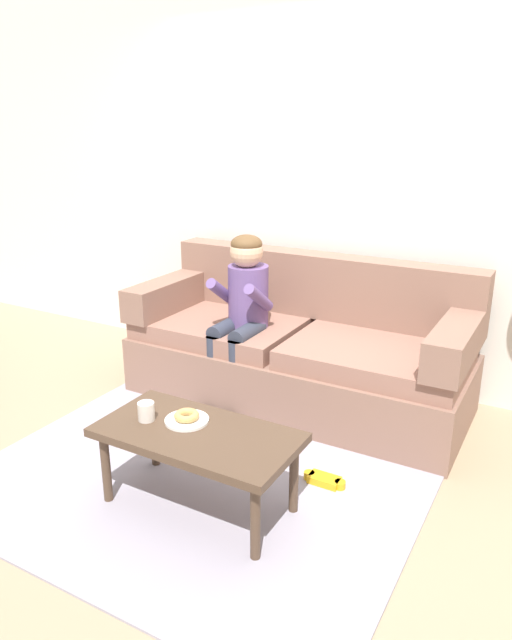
{
  "coord_description": "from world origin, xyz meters",
  "views": [
    {
      "loc": [
        1.55,
        -2.42,
        1.75
      ],
      "look_at": [
        -0.06,
        0.45,
        0.65
      ],
      "focal_mm": 32.93,
      "sensor_mm": 36.0,
      "label": 1
    }
  ],
  "objects_px": {
    "person_child": "(242,303)",
    "toy_controller": "(324,481)",
    "mug": "(146,411)",
    "couch": "(300,351)",
    "coffee_table": "(197,440)",
    "donut": "(187,416)"
  },
  "relations": [
    {
      "from": "couch",
      "to": "person_child",
      "type": "bearing_deg",
      "value": -147.06
    },
    {
      "from": "couch",
      "to": "donut",
      "type": "bearing_deg",
      "value": -89.89
    },
    {
      "from": "person_child",
      "to": "mug",
      "type": "bearing_deg",
      "value": -82.89
    },
    {
      "from": "coffee_table",
      "to": "toy_controller",
      "type": "height_order",
      "value": "coffee_table"
    },
    {
      "from": "mug",
      "to": "couch",
      "type": "bearing_deg",
      "value": 82.57
    },
    {
      "from": "toy_controller",
      "to": "coffee_table",
      "type": "bearing_deg",
      "value": -126.55
    },
    {
      "from": "mug",
      "to": "toy_controller",
      "type": "xyz_separation_m",
      "value": [
        0.72,
        0.49,
        -0.43
      ]
    },
    {
      "from": "coffee_table",
      "to": "couch",
      "type": "bearing_deg",
      "value": 94.17
    },
    {
      "from": "couch",
      "to": "coffee_table",
      "type": "bearing_deg",
      "value": -85.83
    },
    {
      "from": "coffee_table",
      "to": "toy_controller",
      "type": "bearing_deg",
      "value": 45.35
    },
    {
      "from": "person_child",
      "to": "coffee_table",
      "type": "bearing_deg",
      "value": -69.58
    },
    {
      "from": "coffee_table",
      "to": "mug",
      "type": "xyz_separation_m",
      "value": [
        -0.27,
        -0.03,
        0.09
      ]
    },
    {
      "from": "donut",
      "to": "toy_controller",
      "type": "relative_size",
      "value": 0.53
    },
    {
      "from": "person_child",
      "to": "toy_controller",
      "type": "bearing_deg",
      "value": -36.86
    },
    {
      "from": "couch",
      "to": "donut",
      "type": "xyz_separation_m",
      "value": [
        0.0,
        -1.26,
        0.11
      ]
    },
    {
      "from": "donut",
      "to": "mug",
      "type": "relative_size",
      "value": 1.33
    },
    {
      "from": "donut",
      "to": "toy_controller",
      "type": "xyz_separation_m",
      "value": [
        0.55,
        0.41,
        -0.42
      ]
    },
    {
      "from": "coffee_table",
      "to": "mug",
      "type": "bearing_deg",
      "value": -173.75
    },
    {
      "from": "toy_controller",
      "to": "mug",
      "type": "bearing_deg",
      "value": -137.89
    },
    {
      "from": "person_child",
      "to": "donut",
      "type": "distance_m",
      "value": 1.13
    },
    {
      "from": "toy_controller",
      "to": "couch",
      "type": "bearing_deg",
      "value": 130.81
    },
    {
      "from": "donut",
      "to": "toy_controller",
      "type": "distance_m",
      "value": 0.8
    }
  ]
}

